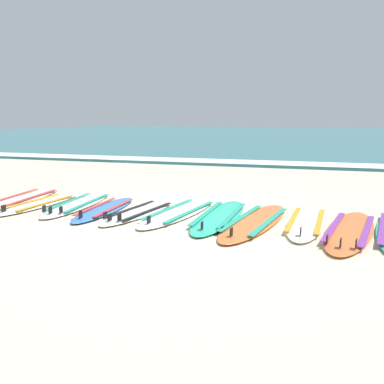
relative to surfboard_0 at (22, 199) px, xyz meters
The scene contains 13 objects.
ground_plane 3.34m from the surfboard_0, ahead, with size 80.00×80.00×0.00m, color beige.
sea 36.68m from the surfboard_0, 84.85° to the left, with size 80.00×60.00×0.10m, color teal.
wave_foam_strip 7.91m from the surfboard_0, 65.39° to the left, with size 80.00×1.33×0.11m, color white.
surfboard_0 is the anchor object (origin of this frame).
surfboard_1 0.67m from the surfboard_0, 23.45° to the right, with size 0.71×2.07×0.18m.
surfboard_2 1.32m from the surfboard_0, ahead, with size 0.69×2.29×0.18m.
surfboard_3 2.01m from the surfboard_0, ahead, with size 0.53×2.01×0.18m.
surfboard_4 2.68m from the surfboard_0, ahead, with size 0.86×2.05×0.18m.
surfboard_5 3.31m from the surfboard_0, ahead, with size 1.03×2.43×0.18m.
surfboard_6 4.02m from the surfboard_0, ahead, with size 0.71×2.43×0.18m.
surfboard_7 4.63m from the surfboard_0, ahead, with size 1.10×2.58×0.18m.
surfboard_8 5.37m from the surfboard_0, ahead, with size 0.72×2.20×0.18m.
surfboard_9 5.98m from the surfboard_0, ahead, with size 1.10×2.49×0.18m.
Camera 1 is at (2.01, -5.54, 1.59)m, focal length 35.93 mm.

